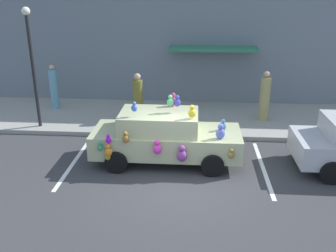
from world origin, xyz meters
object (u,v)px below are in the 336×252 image
object	(u,v)px
street_lamp_post	(32,57)
pedestrian_near_shopfront	(54,88)
teddy_bear_on_sidewalk	(144,118)
pedestrian_by_lamp	(265,98)
plush_covered_car	(165,136)
pedestrian_walking_past	(138,98)

from	to	relation	value
street_lamp_post	pedestrian_near_shopfront	distance (m)	2.69
teddy_bear_on_sidewalk	pedestrian_by_lamp	xyz separation A→B (m)	(4.42, 1.19, 0.52)
plush_covered_car	pedestrian_near_shopfront	distance (m)	6.59
pedestrian_near_shopfront	teddy_bear_on_sidewalk	bearing A→B (deg)	-26.79
pedestrian_walking_past	pedestrian_near_shopfront	bearing A→B (deg)	163.30
plush_covered_car	teddy_bear_on_sidewalk	xyz separation A→B (m)	(-0.96, 2.34, -0.29)
teddy_bear_on_sidewalk	pedestrian_near_shopfront	world-z (taller)	pedestrian_near_shopfront
street_lamp_post	pedestrian_by_lamp	world-z (taller)	street_lamp_post
teddy_bear_on_sidewalk	street_lamp_post	bearing A→B (deg)	-178.68
pedestrian_walking_past	pedestrian_by_lamp	distance (m)	4.77
teddy_bear_on_sidewalk	pedestrian_near_shopfront	xyz separation A→B (m)	(-3.98, 2.01, 0.50)
pedestrian_near_shopfront	pedestrian_by_lamp	distance (m)	8.45
plush_covered_car	pedestrian_walking_past	world-z (taller)	plush_covered_car
plush_covered_car	street_lamp_post	distance (m)	5.60
street_lamp_post	pedestrian_by_lamp	bearing A→B (deg)	8.84
pedestrian_walking_past	plush_covered_car	bearing A→B (deg)	-68.36
plush_covered_car	teddy_bear_on_sidewalk	size ratio (longest dim) A/B	5.64
street_lamp_post	pedestrian_walking_past	xyz separation A→B (m)	(3.48, 1.00, -1.71)
teddy_bear_on_sidewalk	street_lamp_post	xyz separation A→B (m)	(-3.81, -0.09, 2.18)
pedestrian_near_shopfront	pedestrian_by_lamp	world-z (taller)	pedestrian_by_lamp
teddy_bear_on_sidewalk	pedestrian_walking_past	world-z (taller)	pedestrian_walking_past
street_lamp_post	plush_covered_car	bearing A→B (deg)	-25.30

